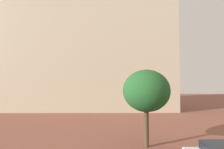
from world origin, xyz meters
name	(u,v)px	position (x,y,z in m)	size (l,w,h in m)	color
landmark_building	(95,46)	(-3.32, 33.35, 11.54)	(28.45, 12.94, 37.67)	beige
tree_curb_far	(146,91)	(2.35, 12.98, 4.11)	(3.50, 3.50, 5.70)	#4C3823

